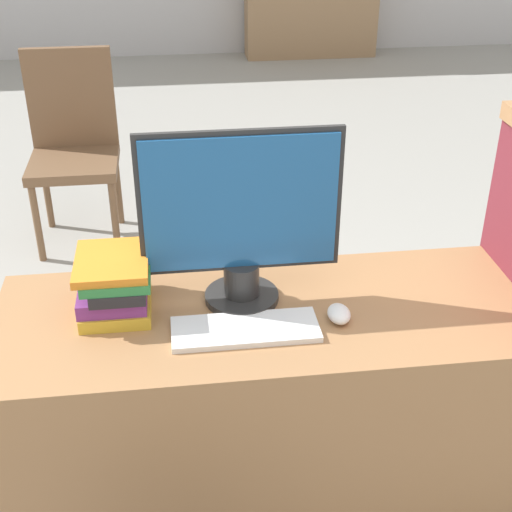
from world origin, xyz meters
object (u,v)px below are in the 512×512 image
Objects in this scene: monitor at (241,220)px; keyboard at (245,329)px; book_stack at (115,284)px; far_chair at (73,140)px; mouse at (339,314)px.

keyboard is at bearing -92.90° from monitor.
far_chair reaches higher than book_stack.
keyboard is (-0.01, -0.16, -0.24)m from monitor.
far_chair reaches higher than keyboard.
keyboard is 4.47× the size of mouse.
mouse is at bearing -28.93° from monitor.
mouse reaches higher than keyboard.
keyboard is at bearing -107.51° from far_chair.
monitor is at bearing 0.70° from book_stack.
mouse is 0.60m from book_stack.
book_stack is (-0.58, 0.13, 0.06)m from mouse.
far_chair reaches higher than mouse.
keyboard is 1.59× the size of book_stack.
book_stack is at bearing 155.23° from keyboard.
monitor is 0.54× the size of far_chair.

